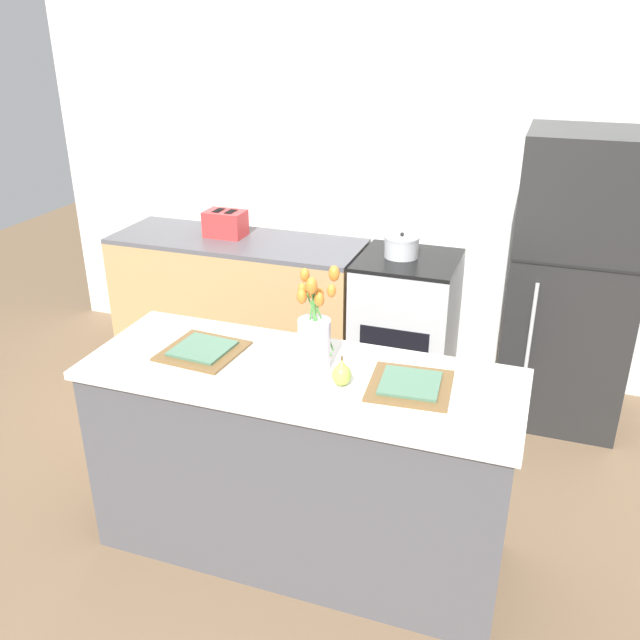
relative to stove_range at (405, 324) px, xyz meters
The scene contains 12 objects.
ground_plane 1.66m from the stove_range, 93.58° to the right, with size 10.00×10.00×0.00m, color brown.
back_wall 1.00m from the stove_range, 104.01° to the left, with size 5.20×0.08×2.70m.
kitchen_island 1.60m from the stove_range, 93.58° to the right, with size 1.80×0.66×0.91m.
back_counter 1.16m from the stove_range, behind, with size 1.68×0.60×0.88m.
stove_range is the anchor object (origin of this frame).
refrigerator 1.03m from the stove_range, ahead, with size 0.68×0.67×1.69m.
flower_vase 1.67m from the stove_range, 91.95° to the right, with size 0.15×0.15×0.43m.
pear_figurine 1.74m from the stove_range, 86.70° to the right, with size 0.08×0.08×0.13m.
plate_setting_left 1.74m from the stove_range, 109.26° to the right, with size 0.34×0.34×0.02m.
plate_setting_right 1.69m from the stove_range, 77.44° to the right, with size 0.34×0.34×0.02m.
toaster 1.36m from the stove_range, behind, with size 0.28×0.18×0.17m.
cooking_pot 0.51m from the stove_range, 164.62° to the left, with size 0.21×0.21×0.15m.
Camera 1 is at (0.88, -2.26, 2.24)m, focal length 38.00 mm.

